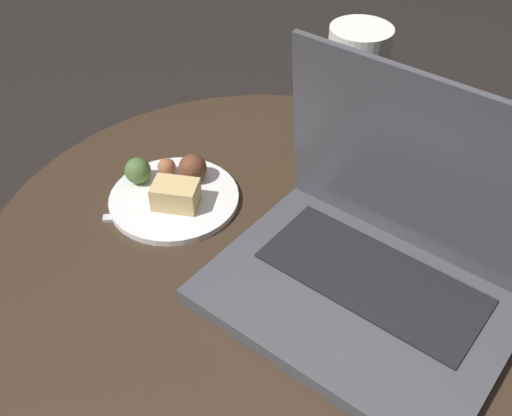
# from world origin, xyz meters

# --- Properties ---
(table) EXTENTS (0.74, 0.74, 0.53)m
(table) POSITION_xyz_m (0.00, 0.00, 0.40)
(table) COLOR #515156
(table) RESTS_ON ground_plane
(laptop) EXTENTS (0.35, 0.27, 0.26)m
(laptop) POSITION_xyz_m (0.14, 0.03, 0.58)
(laptop) COLOR #47474C
(laptop) RESTS_ON table
(beer_glass) EXTENTS (0.08, 0.08, 0.24)m
(beer_glass) POSITION_xyz_m (-0.00, 0.16, 0.65)
(beer_glass) COLOR gold
(beer_glass) RESTS_ON table
(snack_plate) EXTENTS (0.18, 0.18, 0.05)m
(snack_plate) POSITION_xyz_m (-0.16, -0.02, 0.54)
(snack_plate) COLOR white
(snack_plate) RESTS_ON table
(fork) EXTENTS (0.12, 0.13, 0.00)m
(fork) POSITION_xyz_m (-0.13, -0.05, 0.53)
(fork) COLOR silver
(fork) RESTS_ON table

